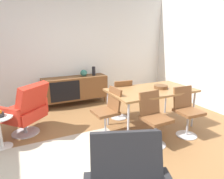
# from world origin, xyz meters

# --- Properties ---
(ground_plane) EXTENTS (8.32, 8.32, 0.00)m
(ground_plane) POSITION_xyz_m (0.00, 0.00, 0.00)
(ground_plane) COLOR olive
(wall_back) EXTENTS (6.80, 0.12, 2.80)m
(wall_back) POSITION_xyz_m (0.00, 2.60, 1.40)
(wall_back) COLOR silver
(wall_back) RESTS_ON ground_plane
(sideboard) EXTENTS (1.60, 0.45, 0.72)m
(sideboard) POSITION_xyz_m (0.37, 2.30, 0.44)
(sideboard) COLOR brown
(sideboard) RESTS_ON ground_plane
(vase_cobalt) EXTENTS (0.17, 0.17, 0.17)m
(vase_cobalt) POSITION_xyz_m (0.61, 2.30, 0.80)
(vase_cobalt) COLOR #337266
(vase_cobalt) RESTS_ON sideboard
(vase_sculptural_dark) EXTENTS (0.09, 0.09, 0.22)m
(vase_sculptural_dark) POSITION_xyz_m (0.88, 2.30, 0.83)
(vase_sculptural_dark) COLOR black
(vase_sculptural_dark) RESTS_ON sideboard
(dining_table) EXTENTS (1.60, 0.90, 0.74)m
(dining_table) POSITION_xyz_m (1.33, 0.45, 0.70)
(dining_table) COLOR olive
(dining_table) RESTS_ON ground_plane
(wooden_bowl_on_table) EXTENTS (0.26, 0.26, 0.06)m
(wooden_bowl_on_table) POSITION_xyz_m (1.53, 0.43, 0.77)
(wooden_bowl_on_table) COLOR brown
(wooden_bowl_on_table) RESTS_ON dining_table
(dining_chair_back_left) EXTENTS (0.43, 0.45, 0.86)m
(dining_chair_back_left) POSITION_xyz_m (0.97, 1.01, 0.47)
(dining_chair_back_left) COLOR brown
(dining_chair_back_left) RESTS_ON ground_plane
(dining_chair_front_right) EXTENTS (0.42, 0.44, 0.86)m
(dining_chair_front_right) POSITION_xyz_m (1.68, -0.11, 0.47)
(dining_chair_front_right) COLOR brown
(dining_chair_front_right) RESTS_ON ground_plane
(dining_chair_near_window) EXTENTS (0.45, 0.42, 0.86)m
(dining_chair_near_window) POSITION_xyz_m (0.44, 0.45, 0.47)
(dining_chair_near_window) COLOR brown
(dining_chair_near_window) RESTS_ON ground_plane
(dining_chair_front_left) EXTENTS (0.42, 0.44, 0.86)m
(dining_chair_front_left) POSITION_xyz_m (0.98, -0.11, 0.47)
(dining_chair_front_left) COLOR brown
(dining_chair_front_left) RESTS_ON ground_plane
(lounge_chair_red) EXTENTS (0.91, 0.91, 0.95)m
(lounge_chair_red) POSITION_xyz_m (-0.84, 1.13, 0.47)
(lounge_chair_red) COLOR red
(lounge_chair_red) RESTS_ON ground_plane
(area_rug) EXTENTS (2.20, 1.70, 0.01)m
(area_rug) POSITION_xyz_m (-0.56, -0.12, 0.00)
(area_rug) COLOR #B7AD99
(area_rug) RESTS_ON ground_plane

